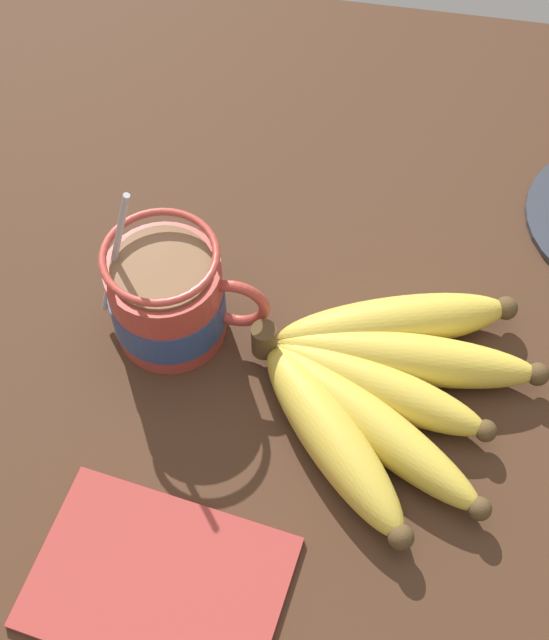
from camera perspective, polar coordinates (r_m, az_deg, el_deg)
table at (r=74.56cm, az=-4.47°, el=-2.53°), size 92.09×92.09×3.23cm
coffee_mug at (r=70.91cm, az=-6.79°, el=1.40°), size 14.12×9.24×16.42cm
banana_bunch at (r=69.51cm, az=6.69°, el=-4.03°), size 23.40×24.07×4.46cm
napkin at (r=65.41cm, az=-7.43°, el=-16.29°), size 19.12×14.67×0.60cm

